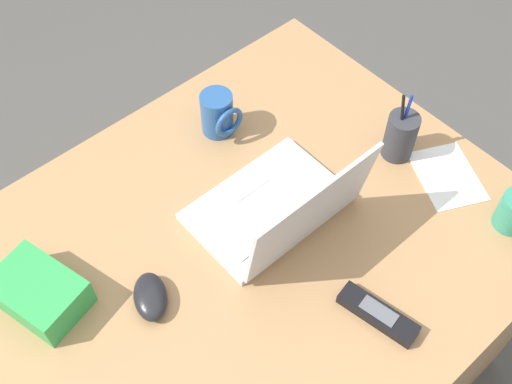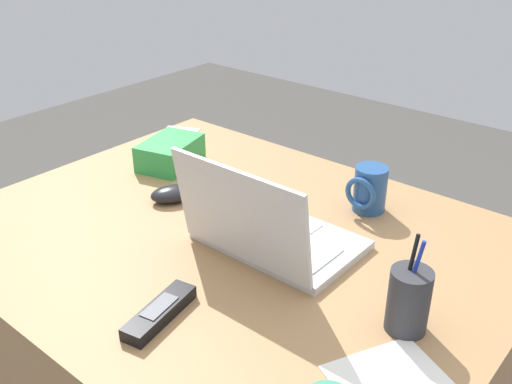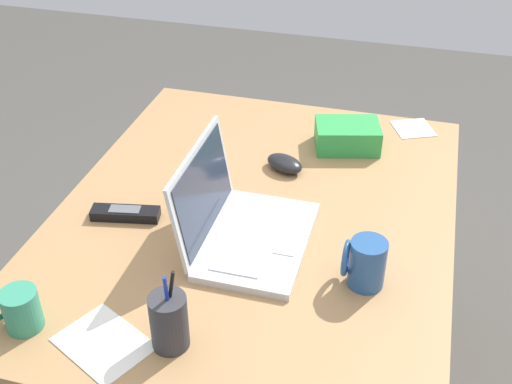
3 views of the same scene
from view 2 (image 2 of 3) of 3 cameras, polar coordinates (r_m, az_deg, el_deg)
The scene contains 9 objects.
desk at distance 1.48m, azimuth -2.15°, elevation -16.21°, with size 1.17×0.92×0.73m, color #A87C4F.
laptop at distance 1.18m, azimuth 1.22°, elevation -3.93°, with size 0.32×0.25×0.22m.
computer_mouse at distance 1.40m, azimuth -8.14°, elevation -0.16°, with size 0.06×0.11×0.04m, color black.
coffee_mug_tall at distance 1.35m, azimuth 10.96°, elevation 0.26°, with size 0.08×0.09×0.11m.
cordless_phone at distance 1.04m, azimuth -9.36°, elevation -11.48°, with size 0.07×0.17×0.03m.
pen_holder at distance 1.01m, azimuth 14.64°, elevation -10.16°, with size 0.07×0.07×0.18m.
snack_bag at distance 1.58m, azimuth -8.35°, elevation 3.80°, with size 0.12×0.17×0.07m, color green.
paper_note_near_laptop at distance 0.95m, azimuth 12.69°, elevation -17.23°, with size 0.13×0.17×0.00m, color white.
paper_note_left at distance 1.81m, azimuth -7.62°, elevation 5.68°, with size 0.11×0.11×0.00m, color white.
Camera 2 is at (-0.73, 0.79, 1.38)m, focal length 41.06 mm.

